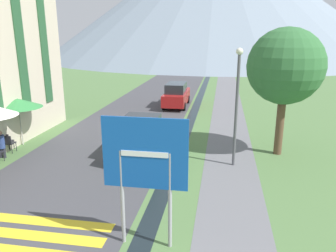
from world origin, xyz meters
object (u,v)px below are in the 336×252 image
object	(u,v)px
road_sign	(145,164)
cafe_chair_far_right	(7,140)
tree_by_path	(285,67)
cafe_umbrella_rear_green	(18,103)
parked_car_near	(141,137)
streetlamp	(237,98)
parked_car_far	(176,95)
person_seated_near	(1,143)
cafe_chair_far_left	(9,142)

from	to	relation	value
road_sign	cafe_chair_far_right	world-z (taller)	road_sign
tree_by_path	cafe_umbrella_rear_green	bearing A→B (deg)	-176.30
parked_car_near	streetlamp	size ratio (longest dim) A/B	0.79
parked_car_near	streetlamp	xyz separation A→B (m)	(4.13, -0.44, 1.99)
parked_car_far	cafe_umbrella_rear_green	distance (m)	12.10
cafe_chair_far_right	cafe_umbrella_rear_green	size ratio (longest dim) A/B	0.36
cafe_umbrella_rear_green	person_seated_near	distance (m)	2.31
person_seated_near	streetlamp	xyz separation A→B (m)	(10.21, 0.86, 2.20)
cafe_umbrella_rear_green	parked_car_near	bearing A→B (deg)	-4.51
cafe_chair_far_left	cafe_umbrella_rear_green	distance (m)	1.99
parked_car_near	cafe_chair_far_right	xyz separation A→B (m)	(-6.46, -0.41, -0.40)
road_sign	parked_car_near	size ratio (longest dim) A/B	0.90
cafe_chair_far_left	tree_by_path	distance (m)	12.99
road_sign	cafe_umbrella_rear_green	bearing A→B (deg)	139.26
road_sign	parked_car_far	size ratio (longest dim) A/B	0.78
parked_car_far	road_sign	bearing A→B (deg)	-84.52
parked_car_near	cafe_chair_far_right	world-z (taller)	parked_car_near
cafe_chair_far_left	tree_by_path	xyz separation A→B (m)	(12.36, 1.95, 3.49)
road_sign	person_seated_near	size ratio (longest dim) A/B	2.74
parked_car_far	cafe_chair_far_left	bearing A→B (deg)	-118.80
cafe_chair_far_left	parked_car_near	bearing A→B (deg)	9.72
parked_car_near	streetlamp	bearing A→B (deg)	-6.15
parked_car_near	person_seated_near	size ratio (longest dim) A/B	3.03
cafe_chair_far_left	streetlamp	bearing A→B (deg)	4.81
road_sign	streetlamp	size ratio (longest dim) A/B	0.71
streetlamp	tree_by_path	world-z (taller)	tree_by_path
parked_car_far	cafe_chair_far_right	world-z (taller)	parked_car_far
parked_car_near	cafe_chair_far_left	distance (m)	6.22
parked_car_near	cafe_chair_far_left	xyz separation A→B (m)	(-6.17, -0.66, -0.40)
parked_car_near	road_sign	bearing A→B (deg)	-74.79
road_sign	cafe_umbrella_rear_green	world-z (taller)	road_sign
cafe_chair_far_right	streetlamp	world-z (taller)	streetlamp
cafe_chair_far_left	tree_by_path	world-z (taller)	tree_by_path
parked_car_near	tree_by_path	xyz separation A→B (m)	(6.19, 1.29, 3.09)
road_sign	tree_by_path	world-z (taller)	tree_by_path
cafe_chair_far_right	tree_by_path	bearing A→B (deg)	-19.70
cafe_chair_far_right	cafe_chair_far_left	bearing A→B (deg)	-68.37
cafe_chair_far_right	person_seated_near	size ratio (longest dim) A/B	0.67
cafe_chair_far_right	cafe_chair_far_left	distance (m)	0.38
person_seated_near	road_sign	bearing A→B (deg)	-32.96
parked_car_near	person_seated_near	world-z (taller)	parked_car_near
cafe_chair_far_left	tree_by_path	bearing A→B (deg)	12.60
road_sign	cafe_umbrella_rear_green	distance (m)	10.52
streetlamp	parked_car_far	bearing A→B (deg)	109.86
parked_car_near	parked_car_far	distance (m)	10.73
person_seated_near	tree_by_path	world-z (taller)	tree_by_path
parked_car_far	cafe_chair_far_left	world-z (taller)	parked_car_far
parked_car_near	cafe_umbrella_rear_green	distance (m)	6.38
cafe_chair_far_left	cafe_umbrella_rear_green	world-z (taller)	cafe_umbrella_rear_green
cafe_chair_far_left	person_seated_near	world-z (taller)	person_seated_near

